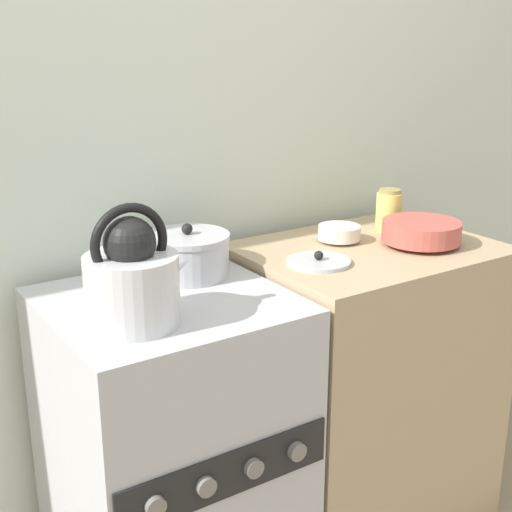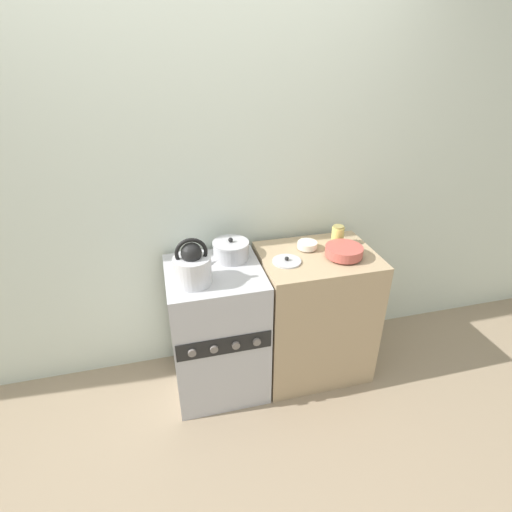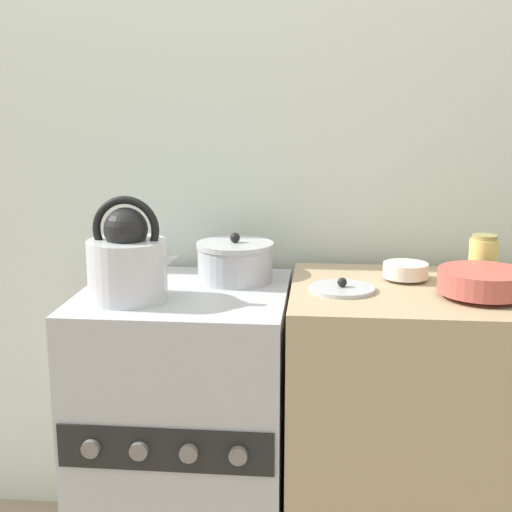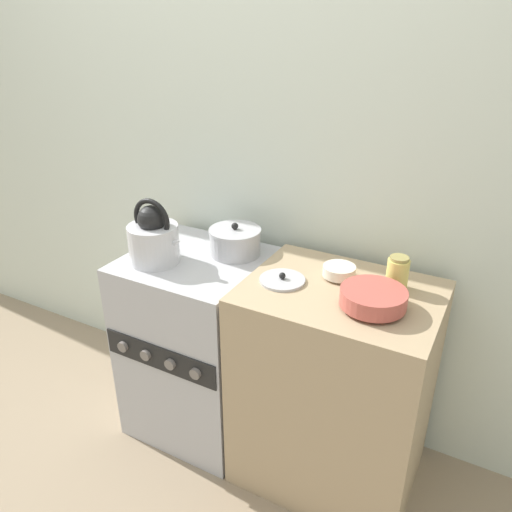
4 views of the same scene
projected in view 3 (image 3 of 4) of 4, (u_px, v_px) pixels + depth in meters
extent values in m
cube|color=silver|center=(203.00, 128.00, 2.12)|extent=(7.00, 0.06, 2.50)
cube|color=#B2B2B7|center=(187.00, 437.00, 1.98)|extent=(0.55, 0.54, 0.84)
cube|color=black|center=(165.00, 450.00, 1.69)|extent=(0.52, 0.01, 0.11)
cylinder|color=slate|center=(91.00, 449.00, 1.70)|extent=(0.04, 0.02, 0.04)
cylinder|color=slate|center=(139.00, 451.00, 1.69)|extent=(0.04, 0.02, 0.04)
cylinder|color=slate|center=(189.00, 453.00, 1.68)|extent=(0.04, 0.02, 0.04)
cylinder|color=slate|center=(238.00, 456.00, 1.67)|extent=(0.04, 0.02, 0.04)
cube|color=tan|center=(417.00, 444.00, 1.91)|extent=(0.68, 0.53, 0.86)
cylinder|color=silver|center=(127.00, 270.00, 1.79)|extent=(0.20, 0.20, 0.15)
sphere|color=black|center=(126.00, 229.00, 1.76)|extent=(0.11, 0.11, 0.11)
torus|color=black|center=(126.00, 230.00, 1.76)|extent=(0.17, 0.02, 0.17)
cone|color=silver|center=(164.00, 262.00, 1.77)|extent=(0.10, 0.04, 0.08)
cylinder|color=#B2B2B7|center=(235.00, 264.00, 1.98)|extent=(0.21, 0.21, 0.09)
cylinder|color=#B2B2B7|center=(235.00, 245.00, 1.97)|extent=(0.21, 0.21, 0.01)
sphere|color=black|center=(235.00, 238.00, 1.96)|extent=(0.03, 0.03, 0.03)
cylinder|color=#B75147|center=(482.00, 295.00, 1.74)|extent=(0.10, 0.10, 0.01)
cylinder|color=#B75147|center=(483.00, 281.00, 1.73)|extent=(0.22, 0.22, 0.06)
cylinder|color=beige|center=(405.00, 279.00, 1.90)|extent=(0.05, 0.05, 0.01)
cylinder|color=beige|center=(405.00, 270.00, 1.90)|extent=(0.12, 0.12, 0.04)
cylinder|color=#E0CC66|center=(483.00, 260.00, 1.89)|extent=(0.08, 0.08, 0.11)
cylinder|color=#998C4C|center=(485.00, 237.00, 1.87)|extent=(0.06, 0.06, 0.01)
cylinder|color=#B2B2B7|center=(342.00, 289.00, 1.80)|extent=(0.17, 0.17, 0.01)
sphere|color=black|center=(342.00, 282.00, 1.79)|extent=(0.02, 0.02, 0.02)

